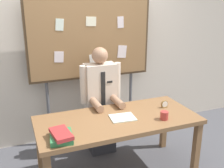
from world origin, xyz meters
TOP-DOWN VIEW (x-y plane):
  - back_wall at (0.00, 1.17)m, footprint 6.40×0.08m
  - desk at (0.00, 0.00)m, footprint 1.82×0.82m
  - person at (0.00, 0.59)m, footprint 0.55×0.56m
  - bulletin_board at (0.00, 0.97)m, footprint 1.74×0.09m
  - book_stack at (-0.69, -0.24)m, footprint 0.24×0.33m
  - open_notebook at (0.05, -0.02)m, footprint 0.30×0.25m
  - desk_clock at (0.65, 0.07)m, footprint 0.09×0.04m
  - coffee_mug at (0.47, -0.22)m, footprint 0.09×0.09m

SIDE VIEW (x-z plane):
  - desk at x=0.00m, z-range 0.29..1.04m
  - person at x=0.00m, z-range -0.05..1.41m
  - open_notebook at x=0.05m, z-range 0.75..0.76m
  - desk_clock at x=0.65m, z-range 0.74..0.83m
  - book_stack at x=-0.69m, z-range 0.74..0.83m
  - coffee_mug at x=0.47m, z-range 0.75..0.84m
  - back_wall at x=0.00m, z-range 0.00..2.70m
  - bulletin_board at x=0.00m, z-range 0.46..2.51m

